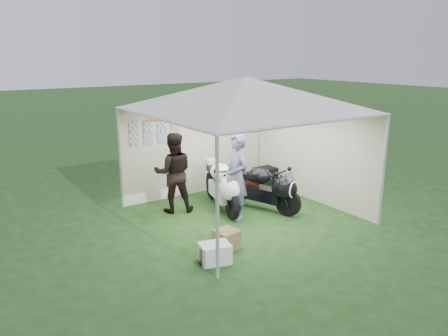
{
  "coord_description": "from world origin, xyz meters",
  "views": [
    {
      "loc": [
        -5.4,
        -7.22,
        3.44
      ],
      "look_at": [
        -0.29,
        0.35,
        1.04
      ],
      "focal_mm": 35.0,
      "sensor_mm": 36.0,
      "label": 1
    }
  ],
  "objects_px": {
    "crate_2": "(222,251)",
    "motorcycle_white": "(223,184)",
    "person_blue_jacket": "(237,177)",
    "equipment_box": "(265,178)",
    "crate_0": "(215,253)",
    "paddock_stand": "(232,197)",
    "person_dark_jacket": "(174,173)",
    "canopy_tent": "(244,97)",
    "motorcycle_black": "(265,187)",
    "crate_1": "(226,239)"
  },
  "relations": [
    {
      "from": "canopy_tent",
      "to": "motorcycle_black",
      "type": "distance_m",
      "value": 2.11
    },
    {
      "from": "paddock_stand",
      "to": "crate_0",
      "type": "height_order",
      "value": "crate_0"
    },
    {
      "from": "equipment_box",
      "to": "crate_0",
      "type": "xyz_separation_m",
      "value": [
        -3.44,
        -2.87,
        -0.1
      ]
    },
    {
      "from": "motorcycle_white",
      "to": "person_dark_jacket",
      "type": "relative_size",
      "value": 1.18
    },
    {
      "from": "person_dark_jacket",
      "to": "equipment_box",
      "type": "bearing_deg",
      "value": -150.26
    },
    {
      "from": "motorcycle_black",
      "to": "paddock_stand",
      "type": "distance_m",
      "value": 1.0
    },
    {
      "from": "person_dark_jacket",
      "to": "motorcycle_black",
      "type": "bearing_deg",
      "value": 171.81
    },
    {
      "from": "equipment_box",
      "to": "motorcycle_black",
      "type": "bearing_deg",
      "value": -129.31
    },
    {
      "from": "motorcycle_black",
      "to": "person_blue_jacket",
      "type": "xyz_separation_m",
      "value": [
        -0.8,
        -0.01,
        0.37
      ]
    },
    {
      "from": "crate_1",
      "to": "equipment_box",
      "type": "bearing_deg",
      "value": 40.44
    },
    {
      "from": "motorcycle_white",
      "to": "crate_2",
      "type": "height_order",
      "value": "motorcycle_white"
    },
    {
      "from": "motorcycle_white",
      "to": "equipment_box",
      "type": "bearing_deg",
      "value": 39.34
    },
    {
      "from": "crate_0",
      "to": "equipment_box",
      "type": "bearing_deg",
      "value": 39.9
    },
    {
      "from": "paddock_stand",
      "to": "equipment_box",
      "type": "height_order",
      "value": "equipment_box"
    },
    {
      "from": "canopy_tent",
      "to": "equipment_box",
      "type": "relative_size",
      "value": 10.51
    },
    {
      "from": "canopy_tent",
      "to": "equipment_box",
      "type": "height_order",
      "value": "canopy_tent"
    },
    {
      "from": "motorcycle_white",
      "to": "crate_2",
      "type": "xyz_separation_m",
      "value": [
        -1.36,
        -1.99,
        -0.49
      ]
    },
    {
      "from": "paddock_stand",
      "to": "person_blue_jacket",
      "type": "distance_m",
      "value": 1.28
    },
    {
      "from": "crate_1",
      "to": "crate_2",
      "type": "relative_size",
      "value": 1.35
    },
    {
      "from": "paddock_stand",
      "to": "crate_2",
      "type": "bearing_deg",
      "value": -128.66
    },
    {
      "from": "person_blue_jacket",
      "to": "crate_2",
      "type": "relative_size",
      "value": 6.36
    },
    {
      "from": "equipment_box",
      "to": "crate_2",
      "type": "xyz_separation_m",
      "value": [
        -3.22,
        -2.76,
        -0.16
      ]
    },
    {
      "from": "motorcycle_white",
      "to": "motorcycle_black",
      "type": "relative_size",
      "value": 1.08
    },
    {
      "from": "paddock_stand",
      "to": "person_dark_jacket",
      "type": "distance_m",
      "value": 1.63
    },
    {
      "from": "crate_2",
      "to": "motorcycle_white",
      "type": "bearing_deg",
      "value": 55.62
    },
    {
      "from": "person_dark_jacket",
      "to": "person_blue_jacket",
      "type": "xyz_separation_m",
      "value": [
        0.92,
        -1.12,
        0.02
      ]
    },
    {
      "from": "motorcycle_white",
      "to": "person_dark_jacket",
      "type": "bearing_deg",
      "value": 168.21
    },
    {
      "from": "person_blue_jacket",
      "to": "crate_0",
      "type": "distance_m",
      "value": 2.27
    },
    {
      "from": "person_blue_jacket",
      "to": "crate_2",
      "type": "height_order",
      "value": "person_blue_jacket"
    },
    {
      "from": "motorcycle_white",
      "to": "person_dark_jacket",
      "type": "height_order",
      "value": "person_dark_jacket"
    },
    {
      "from": "motorcycle_black",
      "to": "crate_1",
      "type": "distance_m",
      "value": 2.22
    },
    {
      "from": "motorcycle_white",
      "to": "motorcycle_black",
      "type": "distance_m",
      "value": 0.95
    },
    {
      "from": "motorcycle_white",
      "to": "person_blue_jacket",
      "type": "relative_size",
      "value": 1.14
    },
    {
      "from": "paddock_stand",
      "to": "person_blue_jacket",
      "type": "xyz_separation_m",
      "value": [
        -0.51,
        -0.87,
        0.78
      ]
    },
    {
      "from": "person_dark_jacket",
      "to": "crate_2",
      "type": "xyz_separation_m",
      "value": [
        -0.39,
        -2.51,
        -0.79
      ]
    },
    {
      "from": "person_blue_jacket",
      "to": "crate_0",
      "type": "relative_size",
      "value": 3.67
    },
    {
      "from": "motorcycle_black",
      "to": "equipment_box",
      "type": "distance_m",
      "value": 1.78
    },
    {
      "from": "person_dark_jacket",
      "to": "person_blue_jacket",
      "type": "bearing_deg",
      "value": 154.07
    },
    {
      "from": "person_blue_jacket",
      "to": "person_dark_jacket",
      "type": "bearing_deg",
      "value": -133.96
    },
    {
      "from": "paddock_stand",
      "to": "crate_1",
      "type": "xyz_separation_m",
      "value": [
        -1.56,
        -2.03,
        0.03
      ]
    },
    {
      "from": "person_dark_jacket",
      "to": "equipment_box",
      "type": "distance_m",
      "value": 2.91
    },
    {
      "from": "crate_0",
      "to": "crate_2",
      "type": "height_order",
      "value": "crate_0"
    },
    {
      "from": "canopy_tent",
      "to": "crate_0",
      "type": "xyz_separation_m",
      "value": [
        -1.74,
        -1.55,
        -2.41
      ]
    },
    {
      "from": "motorcycle_black",
      "to": "person_blue_jacket",
      "type": "bearing_deg",
      "value": 162.14
    },
    {
      "from": "motorcycle_black",
      "to": "equipment_box",
      "type": "height_order",
      "value": "motorcycle_black"
    },
    {
      "from": "paddock_stand",
      "to": "person_dark_jacket",
      "type": "xyz_separation_m",
      "value": [
        -1.42,
        0.24,
        0.75
      ]
    },
    {
      "from": "person_dark_jacket",
      "to": "person_blue_jacket",
      "type": "relative_size",
      "value": 0.97
    },
    {
      "from": "canopy_tent",
      "to": "crate_0",
      "type": "relative_size",
      "value": 11.31
    },
    {
      "from": "motorcycle_white",
      "to": "person_dark_jacket",
      "type": "distance_m",
      "value": 1.14
    },
    {
      "from": "person_dark_jacket",
      "to": "equipment_box",
      "type": "height_order",
      "value": "person_dark_jacket"
    }
  ]
}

